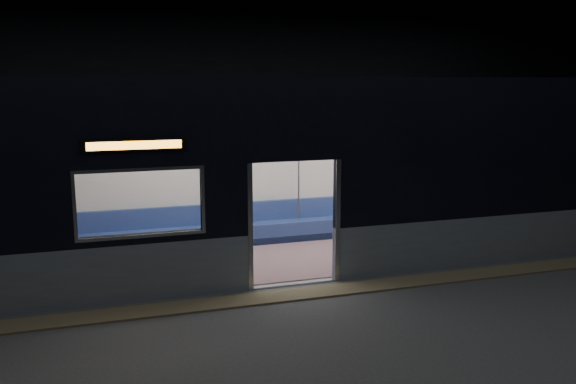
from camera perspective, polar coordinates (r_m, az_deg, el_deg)
name	(u,v)px	position (r m, az deg, el deg)	size (l,w,h in m)	color
station_floor	(316,307)	(9.20, 2.66, -10.72)	(24.00, 14.00, 0.01)	#47494C
station_envelope	(319,54)	(8.58, 2.88, 12.76)	(24.00, 14.00, 5.00)	black
tactile_strip	(304,294)	(9.68, 1.51, -9.49)	(22.80, 0.50, 0.03)	#8C7F59
metro_car	(268,162)	(11.09, -1.84, 2.87)	(18.00, 3.04, 3.35)	#8C98A7
passenger	(401,199)	(13.41, 10.52, -0.61)	(0.38, 0.64, 1.30)	black
handbag	(406,206)	(13.26, 10.97, -1.25)	(0.24, 0.20, 0.12)	black
transit_map	(393,164)	(13.53, 9.76, 2.64)	(1.07, 0.03, 0.69)	white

